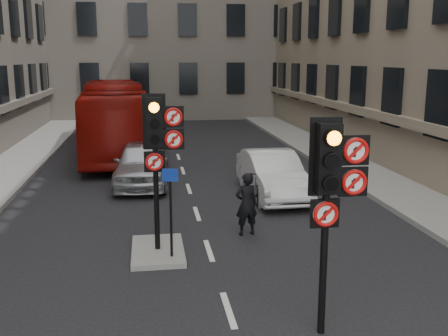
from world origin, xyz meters
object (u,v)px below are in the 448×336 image
object	(u,v)px
signal_far	(159,139)
car_silver	(142,163)
signal_near	(332,181)
bus_red	(114,118)
car_pink	(141,142)
info_sign	(171,200)
motorcyclist	(246,204)
motorcycle	(256,185)
car_white	(272,174)

from	to	relation	value
signal_far	car_silver	size ratio (longest dim) A/B	0.78
signal_near	bus_red	world-z (taller)	signal_near
car_pink	info_sign	distance (m)	12.52
motorcyclist	signal_near	bearing A→B (deg)	84.04
motorcycle	info_sign	world-z (taller)	info_sign
car_silver	motorcyclist	distance (m)	6.48
signal_near	info_sign	distance (m)	4.36
signal_far	bus_red	world-z (taller)	signal_far
bus_red	info_sign	xyz separation A→B (m)	(2.02, -14.10, -0.26)
signal_far	info_sign	xyz separation A→B (m)	(0.21, -0.54, -1.28)
car_pink	motorcyclist	xyz separation A→B (m)	(2.74, -10.93, 0.08)
car_silver	car_white	size ratio (longest dim) A/B	1.03
car_pink	bus_red	bearing A→B (deg)	132.38
signal_far	motorcycle	world-z (taller)	signal_far
signal_far	info_sign	world-z (taller)	signal_far
signal_near	signal_far	bearing A→B (deg)	123.02
signal_far	car_pink	size ratio (longest dim) A/B	0.71
signal_near	motorcycle	size ratio (longest dim) A/B	1.99
car_pink	bus_red	world-z (taller)	bus_red
bus_red	motorcyclist	bearing A→B (deg)	-76.40
car_white	motorcyclist	distance (m)	3.94
signal_near	car_white	bearing A→B (deg)	82.43
car_pink	signal_near	bearing A→B (deg)	-74.41
car_silver	info_sign	xyz separation A→B (m)	(0.68, -7.45, 0.64)
car_silver	motorcycle	bearing A→B (deg)	-35.55
car_white	motorcyclist	xyz separation A→B (m)	(-1.55, -3.62, 0.08)
signal_near	bus_red	bearing A→B (deg)	104.08
car_silver	info_sign	distance (m)	7.51
signal_near	car_silver	size ratio (longest dim) A/B	0.78
info_sign	car_white	bearing A→B (deg)	66.14
car_white	signal_far	bearing A→B (deg)	-130.24
motorcycle	info_sign	bearing A→B (deg)	-113.05
car_silver	car_white	distance (m)	4.79
car_silver	signal_near	bearing A→B (deg)	-70.70
car_white	car_pink	xyz separation A→B (m)	(-4.28, 7.31, -0.00)
car_white	signal_near	bearing A→B (deg)	-98.82
motorcycle	motorcyclist	size ratio (longest dim) A/B	1.10
car_pink	motorcycle	bearing A→B (deg)	-60.95
car_silver	bus_red	size ratio (longest dim) A/B	0.38
motorcyclist	car_silver	bearing A→B (deg)	-76.29
bus_red	info_sign	distance (m)	14.25
signal_near	motorcyclist	bearing A→B (deg)	94.59
car_white	motorcyclist	bearing A→B (deg)	-114.40
bus_red	info_sign	bearing A→B (deg)	-85.93
signal_far	motorcycle	distance (m)	5.51
car_silver	motorcyclist	world-z (taller)	motorcyclist
car_silver	signal_far	bearing A→B (deg)	-82.55
car_silver	motorcyclist	bearing A→B (deg)	-62.12
motorcyclist	info_sign	distance (m)	2.59
signal_near	info_sign	xyz separation A→B (m)	(-2.39, 3.46, -1.16)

